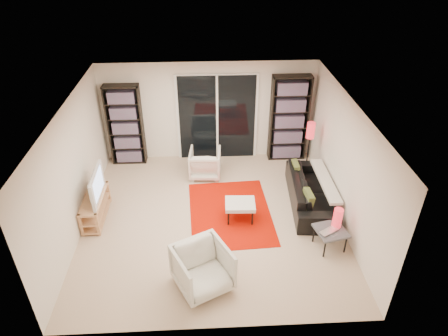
{
  "coord_description": "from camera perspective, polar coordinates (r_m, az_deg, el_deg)",
  "views": [
    {
      "loc": [
        -0.09,
        -6.19,
        5.1
      ],
      "look_at": [
        0.25,
        0.3,
        1.0
      ],
      "focal_mm": 32.0,
      "sensor_mm": 36.0,
      "label": 1
    }
  ],
  "objects": [
    {
      "name": "side_table",
      "position": [
        7.43,
        15.0,
        -8.77
      ],
      "size": [
        0.62,
        0.62,
        0.4
      ],
      "color": "#4A4A50",
      "rests_on": "floor"
    },
    {
      "name": "rug",
      "position": [
        8.16,
        0.88,
        -6.38
      ],
      "size": [
        1.72,
        2.26,
        0.01
      ],
      "primitive_type": "cube",
      "rotation": [
        0.0,
        0.0,
        0.05
      ],
      "color": "#B50E00",
      "rests_on": "floor"
    },
    {
      "name": "tv_stand",
      "position": [
        8.28,
        -17.88,
        -5.34
      ],
      "size": [
        0.36,
        1.14,
        0.5
      ],
      "color": "tan",
      "rests_on": "floor"
    },
    {
      "name": "sofa",
      "position": [
        8.44,
        12.31,
        -3.26
      ],
      "size": [
        0.96,
        2.13,
        0.6
      ],
      "primitive_type": "imported",
      "rotation": [
        0.0,
        0.0,
        1.49
      ],
      "color": "black",
      "rests_on": "floor"
    },
    {
      "name": "floor_lamp",
      "position": [
        8.99,
        12.19,
        4.48
      ],
      "size": [
        0.2,
        0.2,
        1.34
      ],
      "color": "black",
      "rests_on": "floor"
    },
    {
      "name": "ceiling",
      "position": [
        6.75,
        -2.01,
        8.66
      ],
      "size": [
        5.0,
        5.0,
        0.02
      ],
      "primitive_type": "cube",
      "color": "white",
      "rests_on": "wall_back"
    },
    {
      "name": "table_lamp",
      "position": [
        7.4,
        15.92,
        -6.85
      ],
      "size": [
        0.17,
        0.17,
        0.37
      ],
      "primitive_type": "cylinder",
      "color": "red",
      "rests_on": "side_table"
    },
    {
      "name": "armchair_front",
      "position": [
        6.53,
        -3.06,
        -14.14
      ],
      "size": [
        1.1,
        1.11,
        0.76
      ],
      "primitive_type": "imported",
      "rotation": [
        0.0,
        0.0,
        0.46
      ],
      "color": "silver",
      "rests_on": "floor"
    },
    {
      "name": "tv",
      "position": [
        7.98,
        -18.36,
        -2.38
      ],
      "size": [
        0.16,
        0.98,
        0.56
      ],
      "primitive_type": "imported",
      "rotation": [
        0.0,
        0.0,
        1.6
      ],
      "color": "black",
      "rests_on": "tv_stand"
    },
    {
      "name": "laptop",
      "position": [
        7.32,
        15.02,
        -8.94
      ],
      "size": [
        0.42,
        0.37,
        0.03
      ],
      "primitive_type": "imported",
      "rotation": [
        0.0,
        0.0,
        0.52
      ],
      "color": "silver",
      "rests_on": "side_table"
    },
    {
      "name": "bookshelf_left",
      "position": [
        9.65,
        -13.89,
        5.95
      ],
      "size": [
        0.8,
        0.3,
        1.95
      ],
      "color": "black",
      "rests_on": "ground"
    },
    {
      "name": "sliding_door",
      "position": [
        9.56,
        -0.99,
        7.17
      ],
      "size": [
        1.92,
        0.08,
        2.16
      ],
      "color": "white",
      "rests_on": "ground"
    },
    {
      "name": "floor",
      "position": [
        8.02,
        -1.68,
        -7.25
      ],
      "size": [
        5.0,
        5.0,
        0.0
      ],
      "primitive_type": "plane",
      "color": "beige",
      "rests_on": "ground"
    },
    {
      "name": "ottoman",
      "position": [
        7.81,
        2.32,
        -5.28
      ],
      "size": [
        0.6,
        0.5,
        0.4
      ],
      "color": "silver",
      "rests_on": "floor"
    },
    {
      "name": "wall_front",
      "position": [
        5.37,
        -1.13,
        -14.33
      ],
      "size": [
        5.0,
        0.02,
        2.4
      ],
      "primitive_type": "cube",
      "color": "silver",
      "rests_on": "ground"
    },
    {
      "name": "armchair_back",
      "position": [
        9.14,
        -2.72,
        0.7
      ],
      "size": [
        0.75,
        0.77,
        0.65
      ],
      "primitive_type": "imported",
      "rotation": [
        0.0,
        0.0,
        3.06
      ],
      "color": "silver",
      "rests_on": "floor"
    },
    {
      "name": "wall_right",
      "position": [
        7.76,
        16.95,
        0.53
      ],
      "size": [
        0.02,
        5.0,
        2.4
      ],
      "primitive_type": "cube",
      "color": "silver",
      "rests_on": "ground"
    },
    {
      "name": "wall_back",
      "position": [
        9.53,
        -2.22,
        8.05
      ],
      "size": [
        5.0,
        0.02,
        2.4
      ],
      "primitive_type": "cube",
      "color": "silver",
      "rests_on": "ground"
    },
    {
      "name": "bookshelf_right",
      "position": [
        9.64,
        9.27,
        6.97
      ],
      "size": [
        0.9,
        0.3,
        2.1
      ],
      "color": "black",
      "rests_on": "ground"
    },
    {
      "name": "wall_left",
      "position": [
        7.7,
        -20.76,
        -0.5
      ],
      "size": [
        0.02,
        5.0,
        2.4
      ],
      "primitive_type": "cube",
      "color": "silver",
      "rests_on": "ground"
    }
  ]
}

